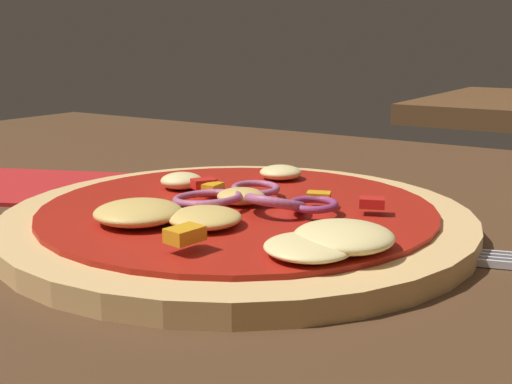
{
  "coord_description": "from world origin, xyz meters",
  "views": [
    {
      "loc": [
        0.19,
        -0.27,
        0.15
      ],
      "look_at": [
        -0.03,
        0.06,
        0.06
      ],
      "focal_mm": 45.15,
      "sensor_mm": 36.0,
      "label": 1
    }
  ],
  "objects": [
    {
      "name": "dining_table",
      "position": [
        0.0,
        0.0,
        0.02
      ],
      "size": [
        1.26,
        0.88,
        0.04
      ],
      "color": "#4C301C",
      "rests_on": "ground"
    },
    {
      "name": "pizza",
      "position": [
        -0.03,
        0.04,
        0.05
      ],
      "size": [
        0.28,
        0.28,
        0.03
      ],
      "color": "tan",
      "rests_on": "dining_table"
    },
    {
      "name": "napkin",
      "position": [
        -0.23,
        0.04,
        0.04
      ],
      "size": [
        0.16,
        0.16,
        0.0
      ],
      "color": "#B21E1E",
      "rests_on": "dining_table"
    }
  ]
}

